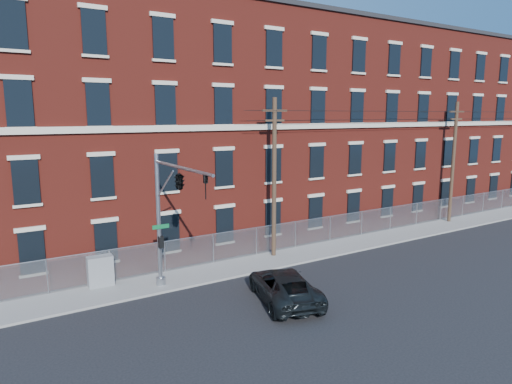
{
  "coord_description": "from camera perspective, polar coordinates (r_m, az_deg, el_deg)",
  "views": [
    {
      "loc": [
        -13.79,
        -17.76,
        9.06
      ],
      "look_at": [
        -0.33,
        4.0,
        4.7
      ],
      "focal_mm": 31.82,
      "sensor_mm": 36.0,
      "label": 1
    }
  ],
  "objects": [
    {
      "name": "mill_building",
      "position": [
        40.87,
        7.48,
        8.32
      ],
      "size": [
        55.3,
        14.32,
        16.3
      ],
      "color": "maroon",
      "rests_on": "ground"
    },
    {
      "name": "chain_link_fence",
      "position": [
        36.17,
        14.89,
        -3.44
      ],
      "size": [
        59.06,
        0.06,
        1.85
      ],
      "color": "#A5A8AD",
      "rests_on": "ground"
    },
    {
      "name": "traffic_signal_mast",
      "position": [
        21.73,
        -10.24,
        -0.21
      ],
      "size": [
        0.9,
        6.75,
        7.0
      ],
      "color": "#9EA0A5",
      "rests_on": "ground"
    },
    {
      "name": "pickup_truck",
      "position": [
        22.75,
        3.57,
        -11.75
      ],
      "size": [
        3.94,
        5.95,
        1.52
      ],
      "primitive_type": "imported",
      "rotation": [
        0.0,
        0.0,
        2.86
      ],
      "color": "black",
      "rests_on": "ground"
    },
    {
      "name": "sidewalk",
      "position": [
        35.56,
        16.34,
        -5.39
      ],
      "size": [
        65.0,
        3.0,
        0.12
      ],
      "primitive_type": "cube",
      "color": "gray",
      "rests_on": "ground"
    },
    {
      "name": "utility_pole_near",
      "position": [
        28.45,
        2.3,
        2.15
      ],
      "size": [
        1.8,
        0.28,
        10.0
      ],
      "color": "#412E20",
      "rests_on": "ground"
    },
    {
      "name": "ground",
      "position": [
        24.25,
        5.78,
        -12.32
      ],
      "size": [
        140.0,
        140.0,
        0.0
      ],
      "primitive_type": "plane",
      "color": "black",
      "rests_on": "ground"
    },
    {
      "name": "utility_cabinet",
      "position": [
        25.62,
        -18.98,
        -9.38
      ],
      "size": [
        1.32,
        0.69,
        1.62
      ],
      "primitive_type": "cube",
      "rotation": [
        0.0,
        0.0,
        -0.03
      ],
      "color": "slate",
      "rests_on": "sidewalk"
    },
    {
      "name": "utility_pole_mid",
      "position": [
        41.25,
        23.55,
        3.7
      ],
      "size": [
        1.8,
        0.28,
        10.0
      ],
      "color": "#412E20",
      "rests_on": "ground"
    },
    {
      "name": "overhead_wires",
      "position": [
        41.08,
        23.91,
        8.94
      ],
      "size": [
        40.0,
        0.62,
        0.62
      ],
      "color": "black",
      "rests_on": "ground"
    }
  ]
}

